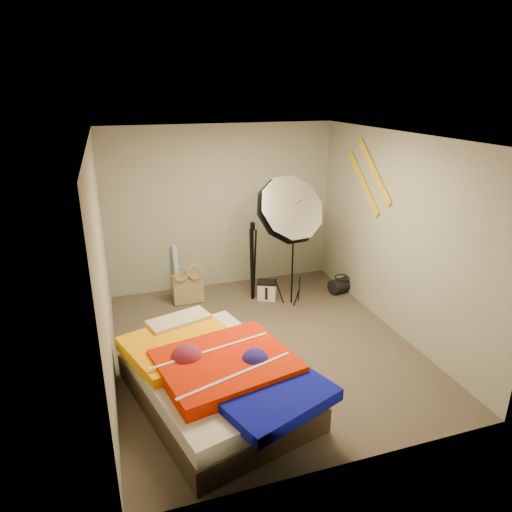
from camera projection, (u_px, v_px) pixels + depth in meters
name	position (u px, v px, depth m)	size (l,w,h in m)	color
floor	(263.00, 345.00, 5.62)	(4.00, 4.00, 0.00)	brown
ceiling	(264.00, 137.00, 4.75)	(4.00, 4.00, 0.00)	silver
wall_back	(222.00, 208.00, 6.97)	(3.50, 3.50, 0.00)	gray
wall_front	(350.00, 335.00, 3.40)	(3.50, 3.50, 0.00)	gray
wall_left	(103.00, 267.00, 4.68)	(4.00, 4.00, 0.00)	gray
wall_right	(396.00, 235.00, 5.68)	(4.00, 4.00, 0.00)	gray
tote_bag	(188.00, 288.00, 6.67)	(0.44, 0.13, 0.44)	#9E8A5B
wrapping_roll	(176.00, 269.00, 6.97)	(0.08, 0.08, 0.74)	#51A0DA
camera_case	(267.00, 291.00, 6.80)	(0.26, 0.19, 0.26)	white
duffel_bag	(341.00, 285.00, 7.04)	(0.23, 0.23, 0.37)	black
wall_stripe_upper	(374.00, 171.00, 5.97)	(0.02, 1.10, 0.10)	gold
wall_stripe_lower	(363.00, 183.00, 6.26)	(0.02, 1.10, 0.10)	gold
bed	(215.00, 377.00, 4.52)	(1.88, 2.30, 0.57)	#433424
photo_umbrella	(288.00, 211.00, 6.07)	(1.13, 0.77, 2.00)	black
camera_tripod	(253.00, 256.00, 6.62)	(0.08, 0.08, 1.19)	black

